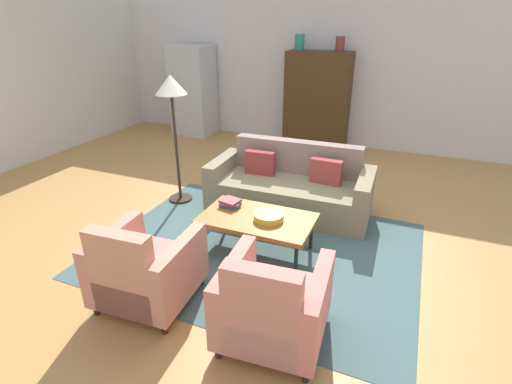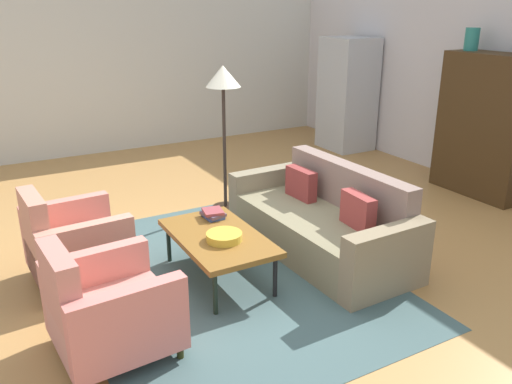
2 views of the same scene
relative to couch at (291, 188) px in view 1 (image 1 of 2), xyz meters
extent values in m
plane|color=#B58045|center=(-0.18, -0.85, -0.29)|extent=(11.29, 11.29, 0.00)
cube|color=silver|center=(-0.18, 3.15, 1.11)|extent=(9.41, 0.12, 2.80)
cube|color=#425B5C|center=(0.00, -1.14, -0.28)|extent=(3.40, 2.60, 0.01)
cube|color=#7B7355|center=(0.00, -0.09, -0.08)|extent=(1.76, 0.95, 0.42)
cube|color=#82695F|center=(-0.01, 0.27, 0.14)|extent=(1.74, 0.23, 0.86)
cube|color=#857357|center=(0.96, -0.06, 0.02)|extent=(0.21, 0.90, 0.62)
cube|color=#7D7159|center=(-0.96, -0.11, 0.02)|extent=(0.21, 0.90, 0.62)
cube|color=#933835|center=(0.45, 0.03, 0.29)|extent=(0.41, 0.14, 0.32)
cube|color=maroon|center=(-0.45, 0.00, 0.29)|extent=(0.41, 0.14, 0.32)
cylinder|color=black|center=(-0.53, -0.91, -0.10)|extent=(0.04, 0.04, 0.38)
cylinder|color=black|center=(0.53, -0.91, -0.10)|extent=(0.04, 0.04, 0.38)
cylinder|color=black|center=(-0.53, -1.47, -0.10)|extent=(0.04, 0.04, 0.38)
cylinder|color=black|center=(0.53, -1.47, -0.10)|extent=(0.04, 0.04, 0.38)
cube|color=brown|center=(0.00, -1.19, 0.12)|extent=(1.20, 0.70, 0.05)
cylinder|color=#321D12|center=(-0.96, -1.97, -0.24)|extent=(0.05, 0.05, 0.10)
cylinder|color=black|center=(-0.28, -1.92, -0.24)|extent=(0.05, 0.05, 0.10)
cylinder|color=#321C1A|center=(-0.91, -2.65, -0.24)|extent=(0.05, 0.05, 0.10)
cylinder|color=#361D16|center=(-0.24, -2.60, -0.24)|extent=(0.05, 0.05, 0.10)
cube|color=tan|center=(-0.60, -2.29, -0.04)|extent=(0.61, 0.83, 0.30)
cube|color=tan|center=(-0.58, -2.62, 0.20)|extent=(0.57, 0.18, 0.78)
cube|color=tan|center=(-0.94, -2.31, 0.09)|extent=(0.17, 0.81, 0.56)
cube|color=tan|center=(-0.26, -2.26, 0.09)|extent=(0.17, 0.81, 0.56)
cylinder|color=black|center=(0.24, -1.97, -0.24)|extent=(0.05, 0.05, 0.10)
cylinder|color=#2A2C12|center=(0.92, -1.92, -0.24)|extent=(0.05, 0.05, 0.10)
cylinder|color=#371D14|center=(0.29, -2.65, -0.24)|extent=(0.05, 0.05, 0.10)
cylinder|color=#2B1D21|center=(0.97, -2.60, -0.24)|extent=(0.05, 0.05, 0.10)
cube|color=tan|center=(0.60, -2.29, -0.04)|extent=(0.62, 0.84, 0.30)
cube|color=tan|center=(0.63, -2.62, 0.20)|extent=(0.57, 0.18, 0.78)
cube|color=tan|center=(0.26, -2.31, 0.09)|extent=(0.18, 0.81, 0.56)
cube|color=#D4766D|center=(0.94, -2.26, 0.09)|extent=(0.18, 0.81, 0.56)
cylinder|color=gold|center=(0.13, -1.19, 0.18)|extent=(0.31, 0.31, 0.07)
cube|color=#384F90|center=(-0.38, -1.06, 0.15)|extent=(0.21, 0.16, 0.02)
cube|color=#5B485D|center=(-0.38, -1.06, 0.18)|extent=(0.25, 0.20, 0.03)
cube|color=#8F3B41|center=(-0.38, -1.06, 0.21)|extent=(0.23, 0.22, 0.03)
cube|color=#402A14|center=(-0.41, 2.80, 0.61)|extent=(1.20, 0.50, 1.80)
cube|color=#2F251B|center=(-0.71, 3.05, 0.61)|extent=(0.56, 0.01, 1.51)
cube|color=black|center=(-0.11, 3.05, 0.61)|extent=(0.56, 0.01, 1.51)
cylinder|color=#277A6F|center=(-0.81, 2.80, 1.65)|extent=(0.18, 0.18, 0.28)
cylinder|color=brown|center=(-0.06, 2.80, 1.64)|extent=(0.16, 0.16, 0.26)
cube|color=#B7BABF|center=(-3.10, 2.70, 0.64)|extent=(0.80, 0.70, 1.85)
cylinder|color=#99999E|center=(-3.05, 3.07, 0.73)|extent=(0.02, 0.02, 0.70)
cylinder|color=black|center=(-1.52, -0.37, -0.27)|extent=(0.32, 0.32, 0.03)
cylinder|color=#2C231E|center=(-1.52, -0.37, 0.47)|extent=(0.04, 0.04, 1.45)
cone|color=beige|center=(-1.52, -0.37, 1.31)|extent=(0.40, 0.40, 0.24)
camera|label=1|loc=(1.40, -4.54, 2.10)|focal=27.13mm
camera|label=2|loc=(3.89, -2.97, 2.09)|focal=36.82mm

